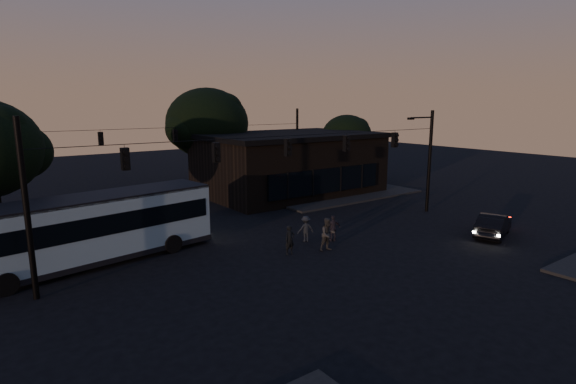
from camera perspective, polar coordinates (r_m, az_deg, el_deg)
ground at (r=23.47m, az=5.89°, el=-8.74°), size 120.00×120.00×0.00m
sidewalk_far_right at (r=41.27m, az=5.14°, el=0.08°), size 14.00×10.00×0.15m
building at (r=40.49m, az=0.16°, el=3.69°), size 15.40×10.41×5.40m
tree_behind at (r=42.71m, az=-10.22°, el=8.60°), size 7.60×7.60×9.43m
tree_right at (r=47.64m, az=7.46°, el=7.05°), size 5.20×5.20×6.86m
signal_rig_near at (r=25.41m, az=-0.00°, el=3.21°), size 26.24×0.30×7.50m
signal_rig_far at (r=39.38m, az=-14.05°, el=5.34°), size 26.24×0.30×7.50m
bus at (r=24.58m, az=-23.57°, el=-3.97°), size 12.56×4.56×3.46m
car at (r=30.20m, az=24.62°, el=-3.80°), size 4.49×2.80×1.40m
pedestrian_a at (r=24.14m, az=0.24°, el=-6.12°), size 0.60×0.41×1.59m
pedestrian_b at (r=24.82m, az=5.08°, el=-5.36°), size 0.99×0.83×1.85m
pedestrian_c at (r=26.56m, az=5.75°, el=-4.58°), size 0.98×0.60×1.56m
pedestrian_d at (r=26.39m, az=2.26°, el=-4.68°), size 1.11×0.82×1.53m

